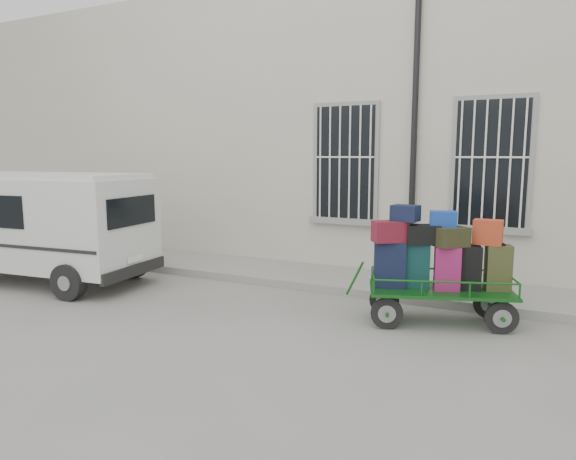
# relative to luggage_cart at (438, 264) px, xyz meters

# --- Properties ---
(ground) EXTENTS (80.00, 80.00, 0.00)m
(ground) POSITION_rel_luggage_cart_xyz_m (-1.87, -0.59, -0.87)
(ground) COLOR slate
(ground) RESTS_ON ground
(building) EXTENTS (24.00, 5.15, 6.00)m
(building) POSITION_rel_luggage_cart_xyz_m (-1.87, 4.90, 2.13)
(building) COLOR #BEB7A2
(building) RESTS_ON ground
(sidewalk) EXTENTS (24.00, 1.70, 0.15)m
(sidewalk) POSITION_rel_luggage_cart_xyz_m (-1.87, 1.61, -0.80)
(sidewalk) COLOR gray
(sidewalk) RESTS_ON ground
(luggage_cart) EXTENTS (2.35, 1.48, 1.70)m
(luggage_cart) POSITION_rel_luggage_cart_xyz_m (0.00, 0.00, 0.00)
(luggage_cart) COLOR black
(luggage_cart) RESTS_ON ground
(van) EXTENTS (4.24, 2.17, 2.06)m
(van) POSITION_rel_luggage_cart_xyz_m (-7.10, -0.77, 0.31)
(van) COLOR silver
(van) RESTS_ON ground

